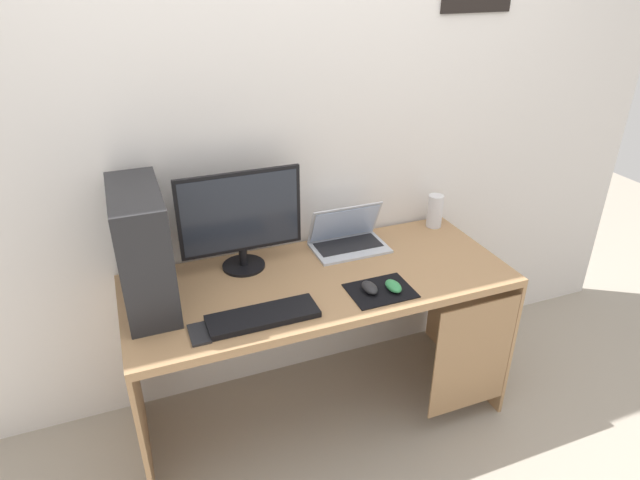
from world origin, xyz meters
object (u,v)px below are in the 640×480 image
at_px(pc_tower, 143,249).
at_px(speaker, 435,211).
at_px(monitor, 241,219).
at_px(mouse_right, 393,286).
at_px(mouse_left, 370,288).
at_px(keyboard, 263,316).
at_px(cell_phone, 199,334).
at_px(laptop, 348,239).

xyz_separation_m(pc_tower, speaker, (1.40, 0.18, -0.15)).
xyz_separation_m(monitor, mouse_right, (0.52, -0.40, -0.21)).
distance_m(mouse_left, mouse_right, 0.10).
bearing_deg(keyboard, cell_phone, -177.37).
xyz_separation_m(laptop, keyboard, (-0.53, -0.41, -0.03)).
distance_m(pc_tower, keyboard, 0.52).
distance_m(monitor, keyboard, 0.46).
bearing_deg(cell_phone, mouse_right, 0.44).
height_order(keyboard, mouse_right, mouse_right).
distance_m(keyboard, cell_phone, 0.24).
bearing_deg(speaker, cell_phone, -159.79).
distance_m(pc_tower, speaker, 1.42).
height_order(monitor, cell_phone, monitor).
bearing_deg(pc_tower, laptop, 8.39).
distance_m(keyboard, mouse_right, 0.55).
bearing_deg(monitor, laptop, 1.42).
height_order(mouse_left, mouse_right, same).
bearing_deg(mouse_right, pc_tower, 163.18).
bearing_deg(mouse_left, laptop, 79.09).
xyz_separation_m(monitor, speaker, (1.00, 0.06, -0.15)).
xyz_separation_m(monitor, cell_phone, (-0.27, -0.41, -0.23)).
height_order(mouse_left, cell_phone, mouse_left).
height_order(laptop, cell_phone, laptop).
bearing_deg(speaker, pc_tower, -172.71).
relative_size(pc_tower, monitor, 0.91).
height_order(speaker, mouse_left, speaker).
bearing_deg(keyboard, monitor, 85.96).
bearing_deg(keyboard, laptop, 37.73).
distance_m(speaker, keyboard, 1.12).
height_order(laptop, mouse_right, laptop).
relative_size(monitor, mouse_right, 5.44).
bearing_deg(speaker, mouse_right, -135.93).
height_order(speaker, keyboard, speaker).
bearing_deg(mouse_left, keyboard, -177.48).
bearing_deg(mouse_right, mouse_left, 165.26).
bearing_deg(laptop, monitor, -178.58).
bearing_deg(monitor, cell_phone, -123.49).
height_order(pc_tower, cell_phone, pc_tower).
bearing_deg(pc_tower, mouse_left, -17.05).
relative_size(pc_tower, keyboard, 1.13).
relative_size(pc_tower, laptop, 1.38).
distance_m(pc_tower, monitor, 0.42).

